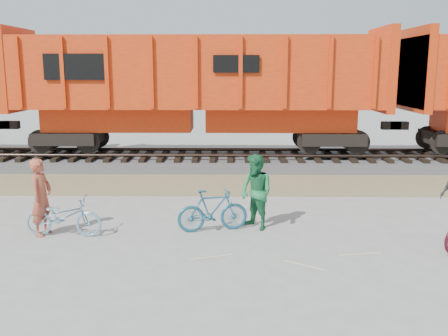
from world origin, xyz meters
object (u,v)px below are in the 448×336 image
(person_solo, at_px, (41,197))
(bicycle_teal, at_px, (213,210))
(bicycle_blue, at_px, (63,216))
(hopper_car_center, at_px, (199,87))
(person_man, at_px, (256,192))

(person_solo, bearing_deg, bicycle_teal, -76.61)
(bicycle_blue, height_order, bicycle_teal, bicycle_teal)
(hopper_car_center, xyz_separation_m, bicycle_teal, (0.81, -8.15, -2.52))
(hopper_car_center, height_order, person_solo, hopper_car_center)
(person_solo, distance_m, person_man, 4.83)
(bicycle_teal, distance_m, person_solo, 3.84)
(bicycle_blue, xyz_separation_m, person_man, (4.31, 0.59, 0.43))
(person_solo, bearing_deg, person_man, -75.15)
(hopper_car_center, bearing_deg, bicycle_blue, -106.28)
(bicycle_blue, distance_m, person_man, 4.37)
(bicycle_blue, relative_size, person_solo, 0.99)
(bicycle_teal, distance_m, person_man, 1.09)
(bicycle_teal, bearing_deg, person_solo, 81.28)
(person_solo, bearing_deg, bicycle_blue, -92.29)
(bicycle_blue, distance_m, bicycle_teal, 3.33)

